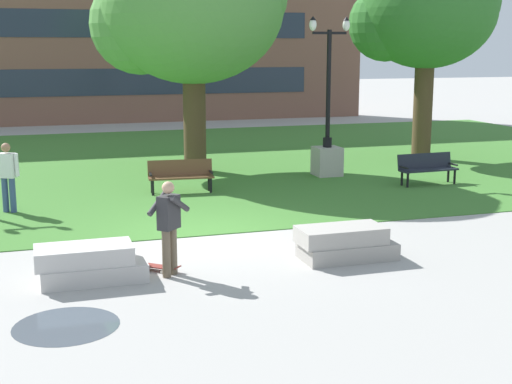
{
  "coord_description": "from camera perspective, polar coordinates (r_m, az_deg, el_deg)",
  "views": [
    {
      "loc": [
        -3.35,
        -14.5,
        3.99
      ],
      "look_at": [
        0.77,
        -1.4,
        1.2
      ],
      "focal_mm": 50.0,
      "sensor_mm": 36.0,
      "label": 1
    }
  ],
  "objects": [
    {
      "name": "puddle",
      "position": [
        10.94,
        -14.93,
        -10.3
      ],
      "size": [
        1.55,
        1.55,
        0.01
      ],
      "primitive_type": "cylinder",
      "color": "#47515B",
      "rests_on": "ground"
    },
    {
      "name": "person_bystander_near_lawn",
      "position": [
        18.36,
        -19.26,
        1.41
      ],
      "size": [
        0.6,
        0.4,
        1.71
      ],
      "color": "#384C7A",
      "rests_on": "grass_lawn"
    },
    {
      "name": "tree_near_right",
      "position": [
        26.43,
        13.4,
        13.85
      ],
      "size": [
        5.09,
        4.84,
        7.35
      ],
      "color": "#4C3823",
      "rests_on": "grass_lawn"
    },
    {
      "name": "concrete_block_center",
      "position": [
        12.75,
        -13.18,
        -5.62
      ],
      "size": [
        1.89,
        0.9,
        0.64
      ],
      "color": "#BCB7B2",
      "rests_on": "ground"
    },
    {
      "name": "concrete_block_left",
      "position": [
        13.79,
        7.09,
        -4.1
      ],
      "size": [
        1.87,
        0.9,
        0.64
      ],
      "color": "#9E9991",
      "rests_on": "ground"
    },
    {
      "name": "lamp_post_center",
      "position": [
        22.52,
        5.73,
        3.85
      ],
      "size": [
        1.32,
        0.8,
        4.9
      ],
      "color": "#ADA89E",
      "rests_on": "grass_lawn"
    },
    {
      "name": "park_bench_near_left",
      "position": [
        21.62,
        13.51,
        1.98
      ],
      "size": [
        1.82,
        0.61,
        0.9
      ],
      "color": "#1E232D",
      "rests_on": "grass_lawn"
    },
    {
      "name": "grass_lawn",
      "position": [
        25.05,
        -9.54,
        2.18
      ],
      "size": [
        40.0,
        20.0,
        0.02
      ],
      "primitive_type": "cube",
      "color": "#3D752D",
      "rests_on": "ground"
    },
    {
      "name": "tree_far_left",
      "position": [
        23.19,
        -5.28,
        14.45
      ],
      "size": [
        6.06,
        5.77,
        7.73
      ],
      "color": "#4C3823",
      "rests_on": "grass_lawn"
    },
    {
      "name": "person_skateboarder",
      "position": [
        12.61,
        -6.98,
        -2.44
      ],
      "size": [
        0.82,
        0.54,
        1.71
      ],
      "color": "brown",
      "rests_on": "ground"
    },
    {
      "name": "park_bench_near_right",
      "position": [
        19.91,
        -6.04,
        1.44
      ],
      "size": [
        1.84,
        0.68,
        0.9
      ],
      "color": "brown",
      "rests_on": "grass_lawn"
    },
    {
      "name": "ground_plane",
      "position": [
        15.41,
        -4.29,
        -3.56
      ],
      "size": [
        140.0,
        140.0,
        0.0
      ],
      "primitive_type": "plane",
      "color": "#A3A09B"
    },
    {
      "name": "skateboard",
      "position": [
        13.17,
        -8.13,
        -5.88
      ],
      "size": [
        0.9,
        0.82,
        0.14
      ],
      "color": "maroon",
      "rests_on": "ground"
    }
  ]
}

